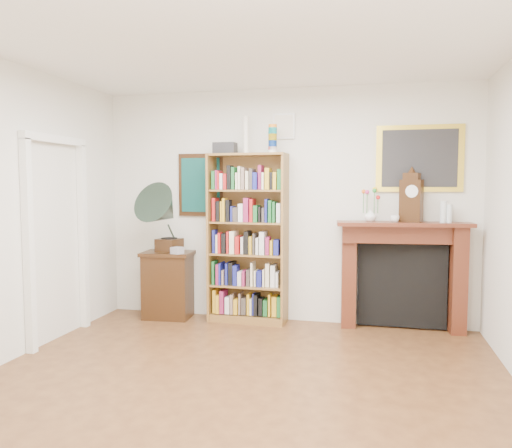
{
  "coord_description": "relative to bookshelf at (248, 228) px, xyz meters",
  "views": [
    {
      "loc": [
        1.05,
        -3.45,
        1.66
      ],
      "look_at": [
        -0.14,
        1.6,
        1.25
      ],
      "focal_mm": 35.0,
      "sensor_mm": 36.0,
      "label": 1
    }
  ],
  "objects": [
    {
      "name": "mantel_clock",
      "position": [
        1.87,
        0.07,
        0.37
      ],
      "size": [
        0.27,
        0.21,
        0.55
      ],
      "rotation": [
        0.0,
        0.0,
        -0.37
      ],
      "color": "black",
      "rests_on": "fireplace"
    },
    {
      "name": "bottle_right",
      "position": [
        2.27,
        0.05,
        0.21
      ],
      "size": [
        0.06,
        0.06,
        0.2
      ],
      "primitive_type": "cylinder",
      "color": "silver",
      "rests_on": "fireplace"
    },
    {
      "name": "bottle_left",
      "position": [
        2.21,
        0.04,
        0.23
      ],
      "size": [
        0.07,
        0.07,
        0.24
      ],
      "primitive_type": "cylinder",
      "color": "silver",
      "rests_on": "fireplace"
    },
    {
      "name": "gramophone",
      "position": [
        -1.0,
        -0.17,
        0.18
      ],
      "size": [
        0.65,
        0.75,
        0.86
      ],
      "rotation": [
        0.0,
        0.0,
        -0.22
      ],
      "color": "black",
      "rests_on": "side_cabinet"
    },
    {
      "name": "fireplace",
      "position": [
        1.79,
        0.08,
        -0.4
      ],
      "size": [
        1.49,
        0.48,
        1.24
      ],
      "rotation": [
        0.0,
        0.0,
        0.09
      ],
      "color": "#4D2012",
      "rests_on": "floor"
    },
    {
      "name": "bookshelf",
      "position": [
        0.0,
        0.0,
        0.0
      ],
      "size": [
        0.94,
        0.37,
        2.33
      ],
      "rotation": [
        0.0,
        0.0,
        -0.04
      ],
      "color": "brown",
      "rests_on": "floor"
    },
    {
      "name": "teal_poster",
      "position": [
        -0.65,
        0.17,
        0.52
      ],
      "size": [
        0.58,
        0.04,
        0.78
      ],
      "color": "black",
      "rests_on": "back_wall"
    },
    {
      "name": "side_cabinet",
      "position": [
        -1.01,
        -0.05,
        -0.72
      ],
      "size": [
        0.64,
        0.49,
        0.83
      ],
      "primitive_type": "cube",
      "rotation": [
        0.0,
        0.0,
        0.08
      ],
      "color": "black",
      "rests_on": "floor"
    },
    {
      "name": "cd_stack",
      "position": [
        -0.83,
        -0.19,
        -0.27
      ],
      "size": [
        0.16,
        0.16,
        0.08
      ],
      "primitive_type": "cube",
      "rotation": [
        0.0,
        0.0,
        -0.37
      ],
      "color": "#B9B8C5",
      "rests_on": "side_cabinet"
    },
    {
      "name": "room",
      "position": [
        0.4,
        -2.31,
        0.27
      ],
      "size": [
        4.51,
        5.01,
        2.81
      ],
      "color": "#4A2A16",
      "rests_on": "ground"
    },
    {
      "name": "teacup",
      "position": [
        1.69,
        -0.03,
        0.15
      ],
      "size": [
        0.11,
        0.11,
        0.08
      ],
      "primitive_type": "imported",
      "rotation": [
        0.0,
        0.0,
        -0.13
      ],
      "color": "silver",
      "rests_on": "fireplace"
    },
    {
      "name": "flower_vase",
      "position": [
        1.43,
        0.04,
        0.18
      ],
      "size": [
        0.17,
        0.17,
        0.14
      ],
      "primitive_type": "imported",
      "rotation": [
        0.0,
        0.0,
        -0.31
      ],
      "color": "white",
      "rests_on": "fireplace"
    },
    {
      "name": "gilt_painting",
      "position": [
        1.95,
        0.17,
        0.82
      ],
      "size": [
        0.95,
        0.04,
        0.75
      ],
      "color": "gold",
      "rests_on": "back_wall"
    },
    {
      "name": "door_casing",
      "position": [
        -1.8,
        -1.11,
        0.13
      ],
      "size": [
        0.08,
        1.02,
        2.17
      ],
      "color": "white",
      "rests_on": "left_wall"
    },
    {
      "name": "small_picture",
      "position": [
        0.4,
        0.17,
        1.22
      ],
      "size": [
        0.26,
        0.04,
        0.3
      ],
      "color": "white",
      "rests_on": "back_wall"
    }
  ]
}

